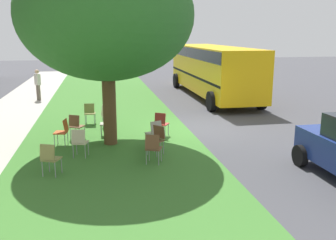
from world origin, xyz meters
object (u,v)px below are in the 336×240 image
at_px(chair_1, 63,130).
at_px(school_bus, 212,66).
at_px(chair_6, 154,131).
at_px(chair_9, 76,125).
at_px(chair_2, 153,146).
at_px(chair_3, 108,122).
at_px(chair_7, 50,157).
at_px(chair_0, 80,141).
at_px(pedestrian_0, 38,84).
at_px(chair_10, 161,122).
at_px(chair_5, 90,112).
at_px(chair_4, 105,115).
at_px(street_tree, 106,16).
at_px(chair_8, 157,138).

height_order(chair_1, school_bus, school_bus).
xyz_separation_m(chair_6, chair_9, (1.42, 2.55, 0.00)).
distance_m(chair_2, chair_3, 3.49).
distance_m(chair_9, school_bus, 10.69).
xyz_separation_m(chair_2, chair_7, (-0.41, 2.75, 0.00)).
distance_m(chair_0, pedestrian_0, 10.76).
bearing_deg(chair_10, chair_5, 47.34).
height_order(chair_1, pedestrian_0, pedestrian_0).
relative_size(chair_4, school_bus, 0.08).
bearing_deg(pedestrian_0, chair_5, -155.41).
relative_size(chair_5, chair_9, 1.00).
relative_size(street_tree, chair_8, 7.04).
height_order(chair_0, chair_10, same).
xyz_separation_m(chair_1, chair_2, (-2.33, -2.65, 0.00)).
xyz_separation_m(chair_10, pedestrian_0, (8.60, 5.40, 0.41)).
bearing_deg(chair_8, chair_10, -13.50).
relative_size(chair_4, chair_6, 1.00).
bearing_deg(chair_2, chair_6, -10.01).
xyz_separation_m(chair_1, chair_9, (0.69, -0.39, 0.00)).
bearing_deg(chair_6, chair_5, 30.82).
height_order(chair_2, chair_6, same).
bearing_deg(chair_5, pedestrian_0, 24.59).
bearing_deg(chair_4, chair_0, 166.54).
relative_size(chair_3, chair_4, 1.00).
height_order(street_tree, chair_7, street_tree).
bearing_deg(chair_5, chair_2, -160.45).
xyz_separation_m(chair_5, chair_7, (-5.54, 0.93, 0.00)).
bearing_deg(chair_7, chair_3, -23.29).
relative_size(chair_2, chair_7, 1.00).
xyz_separation_m(chair_4, chair_6, (-2.90, -1.50, 0.00)).
xyz_separation_m(chair_5, school_bus, (5.59, -6.88, 1.24)).
bearing_deg(chair_8, chair_1, 63.06).
relative_size(school_bus, pedestrian_0, 6.15).
height_order(chair_0, chair_4, same).
bearing_deg(chair_6, chair_8, 177.11).
relative_size(chair_0, chair_8, 1.00).
distance_m(chair_1, chair_6, 3.03).
bearing_deg(chair_3, street_tree, -177.21).
bearing_deg(chair_7, school_bus, -35.04).
xyz_separation_m(chair_4, chair_8, (-3.65, -1.46, 0.00)).
relative_size(chair_9, school_bus, 0.08).
bearing_deg(chair_9, school_bus, -43.54).
distance_m(street_tree, chair_2, 4.41).
height_order(chair_1, chair_7, same).
distance_m(street_tree, chair_3, 3.78).
bearing_deg(chair_2, chair_5, 19.55).
bearing_deg(chair_10, chair_3, 75.35).
distance_m(chair_2, pedestrian_0, 12.34).
bearing_deg(chair_3, chair_10, -104.65).
distance_m(street_tree, chair_5, 4.70).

